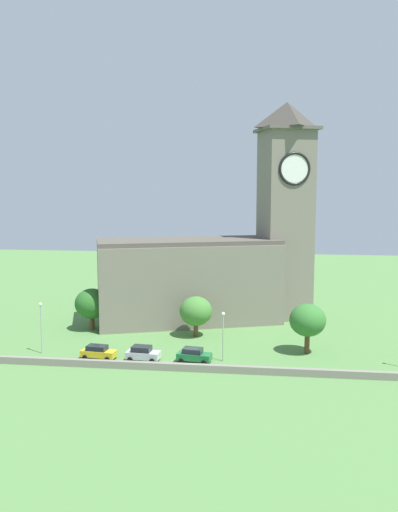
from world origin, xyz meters
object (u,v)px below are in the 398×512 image
car_green (194,355)px  tree_riverside_east (196,311)px  car_yellow (98,352)px  car_silver (143,353)px  streetlamp_west_end (41,319)px  church (220,257)px  tree_riverside_west (92,304)px  tree_by_tower (308,320)px  streetlamp_west_mid (223,328)px

car_green → tree_riverside_east: 12.18m
car_yellow → car_green: size_ratio=1.05×
car_silver → streetlamp_west_end: (-13.93, 1.30, 3.63)m
church → car_yellow: 28.05m
car_yellow → streetlamp_west_end: 8.98m
tree_riverside_west → tree_riverside_east: tree_riverside_west is taller
tree_by_tower → tree_riverside_east: bearing=158.4°
car_silver → streetlamp_west_end: bearing=174.7°
tree_riverside_west → tree_riverside_east: (16.36, -1.67, -0.30)m
streetlamp_west_end → tree_riverside_west: size_ratio=1.07×
streetlamp_west_end → tree_by_tower: bearing=7.4°
church → car_silver: 25.77m
tree_by_tower → car_silver: bearing=-164.4°
car_silver → tree_riverside_west: size_ratio=0.68×
church → car_silver: church is taller
car_green → tree_riverside_east: bearing=96.4°
car_green → church: bearing=86.7°
tree_riverside_west → tree_riverside_east: 16.45m
streetlamp_west_mid → car_silver: bearing=-173.6°
car_green → streetlamp_west_mid: (3.59, 0.88, 3.37)m
car_green → car_yellow: bearing=-179.3°
church → car_green: bearing=-93.3°
car_yellow → car_green: 12.34m
tree_riverside_west → car_yellow: bearing=-68.5°
streetlamp_west_mid → tree_riverside_east: size_ratio=1.06×
tree_by_tower → tree_riverside_east: (-15.66, 6.20, -0.66)m
streetlamp_west_mid → tree_by_tower: size_ratio=0.95×
streetlamp_west_end → tree_riverside_east: (19.10, 10.70, -0.80)m
car_green → tree_riverside_east: tree_riverside_east is taller
car_silver → car_green: 6.49m
car_silver → tree_by_tower: (20.83, 5.81, 3.49)m
streetlamp_west_mid → tree_by_tower: tree_by_tower is taller
car_silver → tree_riverside_east: size_ratio=0.73×
car_yellow → streetlamp_west_mid: size_ratio=0.74×
tree_by_tower → streetlamp_west_mid: bearing=-156.5°
streetlamp_west_end → tree_by_tower: size_ratio=1.03×
car_silver → streetlamp_west_end: streetlamp_west_end is taller
streetlamp_west_end → streetlamp_west_mid: 24.02m
church → tree_riverside_east: bearing=-103.7°
car_yellow → car_green: (12.34, 0.15, 0.04)m
car_yellow → car_green: car_green is taller
tree_riverside_east → streetlamp_west_end: bearing=-150.7°
tree_by_tower → tree_riverside_west: size_ratio=1.03×
car_yellow → car_silver: size_ratio=1.07×
church → tree_riverside_east: (-2.61, -10.67, -6.64)m
streetlamp_west_end → tree_by_tower: 35.06m
church → tree_riverside_west: size_ratio=5.70×
car_green → streetlamp_west_end: bearing=177.0°
streetlamp_west_mid → tree_by_tower: (10.75, 4.69, 0.16)m
car_yellow → tree_riverside_west: tree_riverside_west is taller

